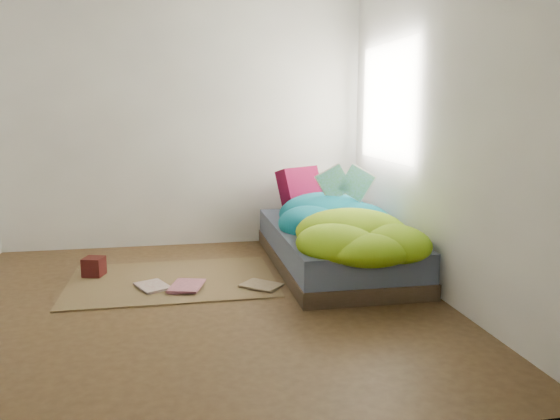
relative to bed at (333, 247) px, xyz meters
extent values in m
cube|color=#442F1A|center=(-1.22, -0.72, -0.17)|extent=(3.50, 3.50, 0.00)
cube|color=beige|center=(-1.22, 1.03, 1.13)|extent=(3.50, 0.04, 2.60)
cube|color=beige|center=(-1.22, -2.47, 1.13)|extent=(3.50, 0.04, 2.60)
cube|color=beige|center=(0.53, -0.72, 1.13)|extent=(0.04, 3.50, 2.60)
cube|color=white|center=(0.52, 0.18, 1.23)|extent=(0.01, 1.00, 1.20)
cube|color=#382F1F|center=(0.00, 0.00, -0.11)|extent=(1.00, 2.00, 0.12)
cube|color=#45536F|center=(0.00, 0.00, 0.06)|extent=(0.98, 1.96, 0.22)
cube|color=brown|center=(-1.37, -0.17, -0.16)|extent=(1.60, 1.10, 0.01)
cube|color=beige|center=(0.22, 0.82, 0.23)|extent=(0.51, 0.32, 0.11)
cube|color=#45041B|center=(-0.14, 0.66, 0.40)|extent=(0.45, 0.36, 0.45)
cube|color=black|center=(-1.99, 0.06, -0.08)|extent=(0.19, 0.19, 0.15)
imported|color=beige|center=(-1.61, -0.39, -0.15)|extent=(0.30, 0.34, 0.02)
imported|color=#CA7485|center=(-1.37, -0.37, -0.14)|extent=(0.31, 0.36, 0.03)
imported|color=tan|center=(-0.77, -0.56, -0.15)|extent=(0.35, 0.35, 0.02)
camera|label=1|loc=(-1.31, -4.40, 1.17)|focal=35.00mm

